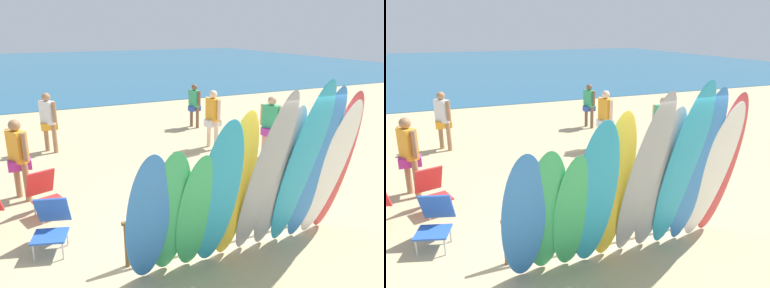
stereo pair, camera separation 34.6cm
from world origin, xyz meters
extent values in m
plane|color=tan|center=(0.00, 14.00, 0.00)|extent=(60.00, 60.00, 0.00)
cube|color=#235B7F|center=(0.00, 31.72, 0.01)|extent=(60.00, 40.00, 0.02)
cylinder|color=brown|center=(-1.74, 0.00, 0.35)|extent=(0.07, 0.07, 0.70)
cylinder|color=brown|center=(1.74, 0.00, 0.35)|extent=(0.07, 0.07, 0.70)
cylinder|color=brown|center=(0.00, 0.00, 0.70)|extent=(3.60, 0.06, 0.06)
ellipsoid|color=#337AD1|center=(-1.61, -0.62, 1.00)|extent=(0.59, 0.68, 2.00)
ellipsoid|color=#38B266|center=(-1.31, -0.60, 1.00)|extent=(0.60, 0.78, 2.00)
ellipsoid|color=#38B266|center=(-0.97, -0.65, 0.96)|extent=(0.56, 0.78, 1.92)
ellipsoid|color=#289EC6|center=(-0.69, -0.74, 1.18)|extent=(0.66, 0.96, 2.36)
ellipsoid|color=yellow|center=(-0.35, -0.62, 1.19)|extent=(0.55, 0.74, 2.39)
ellipsoid|color=#999EA3|center=(0.02, -0.75, 1.32)|extent=(0.58, 1.05, 2.64)
ellipsoid|color=#999EA3|center=(0.37, -0.63, 1.19)|extent=(0.64, 0.82, 2.39)
ellipsoid|color=#289EC6|center=(0.64, -0.76, 1.37)|extent=(0.55, 0.96, 2.73)
ellipsoid|color=#337AD1|center=(0.93, -0.74, 1.31)|extent=(0.56, 0.93, 2.63)
ellipsoid|color=white|center=(1.23, -0.73, 1.21)|extent=(0.56, 0.92, 2.42)
ellipsoid|color=#D13D42|center=(1.55, -0.57, 1.24)|extent=(0.58, 0.75, 2.48)
cylinder|color=brown|center=(2.52, 6.95, 0.36)|extent=(0.11, 0.11, 0.72)
cylinder|color=brown|center=(2.61, 6.66, 0.36)|extent=(0.11, 0.11, 0.72)
cube|color=#2D4CB2|center=(2.57, 6.81, 0.67)|extent=(0.39, 0.24, 0.17)
cube|color=#33A36B|center=(2.57, 6.81, 1.01)|extent=(0.30, 0.41, 0.57)
sphere|color=brown|center=(2.57, 6.81, 1.39)|extent=(0.20, 0.20, 0.20)
cylinder|color=brown|center=(2.50, 7.03, 1.04)|extent=(0.09, 0.09, 0.50)
cylinder|color=brown|center=(2.64, 6.58, 1.04)|extent=(0.09, 0.09, 0.50)
cylinder|color=#9E704C|center=(-2.30, 6.18, 0.40)|extent=(0.12, 0.12, 0.80)
cylinder|color=#9E704C|center=(-2.10, 5.92, 0.40)|extent=(0.12, 0.12, 0.80)
cube|color=orange|center=(-2.20, 6.05, 0.74)|extent=(0.43, 0.26, 0.19)
cube|color=silver|center=(-2.20, 6.05, 1.11)|extent=(0.42, 0.46, 0.63)
sphere|color=#9E704C|center=(-2.20, 6.05, 1.54)|extent=(0.23, 0.23, 0.23)
cylinder|color=#9E704C|center=(-2.36, 6.26, 1.15)|extent=(0.10, 0.10, 0.56)
cylinder|color=#9E704C|center=(-2.04, 5.84, 1.15)|extent=(0.10, 0.10, 0.56)
cylinder|color=beige|center=(2.05, 4.29, 0.40)|extent=(0.12, 0.12, 0.81)
cylinder|color=beige|center=(2.00, 4.62, 0.40)|extent=(0.12, 0.12, 0.81)
cube|color=silver|center=(2.03, 4.46, 0.74)|extent=(0.43, 0.27, 0.19)
cube|color=orange|center=(2.03, 4.46, 1.12)|extent=(0.29, 0.45, 0.63)
sphere|color=beige|center=(2.03, 4.46, 1.55)|extent=(0.23, 0.23, 0.23)
cylinder|color=beige|center=(2.07, 4.20, 1.16)|extent=(0.10, 0.10, 0.56)
cylinder|color=beige|center=(1.98, 4.72, 1.16)|extent=(0.10, 0.10, 0.56)
cylinder|color=#9E704C|center=(-3.10, 3.24, 0.40)|extent=(0.12, 0.12, 0.80)
cylinder|color=#9E704C|center=(-2.94, 2.95, 0.40)|extent=(0.12, 0.12, 0.80)
cube|color=#B23399|center=(-3.02, 3.09, 0.73)|extent=(0.43, 0.26, 0.19)
cube|color=orange|center=(-3.02, 3.09, 1.11)|extent=(0.39, 0.46, 0.62)
sphere|color=#9E704C|center=(-3.02, 3.09, 1.54)|extent=(0.23, 0.23, 0.23)
cylinder|color=#9E704C|center=(-3.15, 3.32, 1.14)|extent=(0.10, 0.10, 0.56)
cylinder|color=#9E704C|center=(-2.89, 2.86, 1.14)|extent=(0.10, 0.10, 0.56)
cylinder|color=tan|center=(2.89, 3.18, 0.40)|extent=(0.12, 0.12, 0.80)
cylinder|color=tan|center=(3.03, 2.88, 0.40)|extent=(0.12, 0.12, 0.80)
cube|color=#B23399|center=(2.96, 3.03, 0.74)|extent=(0.43, 0.27, 0.19)
cube|color=#33A36B|center=(2.96, 3.03, 1.12)|extent=(0.37, 0.47, 0.63)
sphere|color=tan|center=(2.96, 3.03, 1.55)|extent=(0.23, 0.23, 0.23)
cylinder|color=tan|center=(2.84, 3.27, 1.15)|extent=(0.10, 0.10, 0.56)
cylinder|color=tan|center=(3.07, 2.79, 1.15)|extent=(0.10, 0.10, 0.56)
cylinder|color=#B7B7BC|center=(-2.97, 0.70, 0.14)|extent=(0.02, 0.02, 0.28)
cylinder|color=#B7B7BC|center=(-2.56, 0.58, 0.14)|extent=(0.02, 0.02, 0.28)
cylinder|color=#B7B7BC|center=(-2.86, 1.06, 0.14)|extent=(0.02, 0.02, 0.28)
cylinder|color=#B7B7BC|center=(-2.45, 0.94, 0.14)|extent=(0.02, 0.02, 0.28)
cube|color=blue|center=(-2.71, 0.82, 0.30)|extent=(0.61, 0.58, 0.03)
cube|color=blue|center=(-2.61, 1.15, 0.56)|extent=(0.56, 0.40, 0.51)
cylinder|color=#B7B7BC|center=(-2.75, 1.83, 0.14)|extent=(0.02, 0.02, 0.28)
cylinder|color=#B7B7BC|center=(-2.35, 1.95, 0.14)|extent=(0.02, 0.02, 0.28)
cylinder|color=#B7B7BC|center=(-2.86, 2.19, 0.14)|extent=(0.02, 0.02, 0.28)
cylinder|color=#B7B7BC|center=(-2.46, 2.31, 0.14)|extent=(0.02, 0.02, 0.28)
cube|color=red|center=(-2.61, 2.07, 0.30)|extent=(0.61, 0.58, 0.03)
cube|color=red|center=(-2.71, 2.39, 0.56)|extent=(0.55, 0.38, 0.52)
camera|label=1|loc=(-2.89, -4.66, 3.32)|focal=35.24mm
camera|label=2|loc=(-2.58, -4.80, 3.32)|focal=35.24mm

